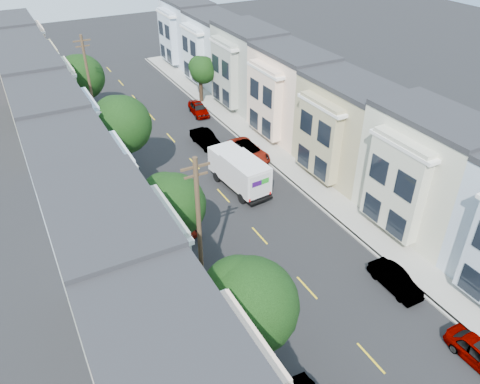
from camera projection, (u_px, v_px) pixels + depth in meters
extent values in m
plane|color=black|center=(307.00, 288.00, 29.72)|extent=(160.00, 160.00, 0.00)
cube|color=black|center=(208.00, 179.00, 40.79)|extent=(12.00, 70.00, 0.02)
cube|color=gray|center=(141.00, 196.00, 38.38)|extent=(0.30, 70.00, 0.15)
cube|color=gray|center=(268.00, 162.00, 43.14)|extent=(0.30, 70.00, 0.15)
cube|color=gray|center=(126.00, 200.00, 37.87)|extent=(2.60, 70.00, 0.15)
cube|color=gray|center=(279.00, 159.00, 43.65)|extent=(2.60, 70.00, 0.15)
cube|color=gold|center=(208.00, 179.00, 40.80)|extent=(0.12, 70.00, 0.01)
cube|color=tan|center=(78.00, 214.00, 36.41)|extent=(5.00, 70.00, 8.50)
cube|color=tan|center=(313.00, 151.00, 45.19)|extent=(5.00, 70.00, 8.50)
cylinder|color=black|center=(242.00, 354.00, 23.59)|extent=(0.44, 0.44, 3.27)
sphere|color=#1C4914|center=(248.00, 306.00, 21.91)|extent=(4.70, 4.70, 4.70)
cylinder|color=black|center=(171.00, 244.00, 31.02)|extent=(0.44, 0.44, 3.04)
sphere|color=#1C4914|center=(172.00, 206.00, 29.50)|extent=(4.21, 4.21, 4.21)
cylinder|color=black|center=(123.00, 166.00, 38.81)|extent=(0.44, 0.44, 3.93)
sphere|color=#1C4914|center=(121.00, 125.00, 36.95)|extent=(4.70, 4.70, 4.70)
cylinder|color=black|center=(84.00, 107.00, 50.27)|extent=(0.44, 0.44, 3.10)
sphere|color=#1C4914|center=(81.00, 77.00, 48.63)|extent=(4.70, 4.70, 4.70)
cylinder|color=black|center=(201.00, 91.00, 54.56)|extent=(0.44, 0.44, 2.75)
sphere|color=#1C4914|center=(202.00, 70.00, 53.33)|extent=(3.10, 3.10, 3.10)
cylinder|color=#42301E|center=(200.00, 238.00, 25.98)|extent=(0.26, 0.26, 10.00)
cube|color=#42301E|center=(195.00, 167.00, 23.46)|extent=(1.60, 0.12, 0.12)
cylinder|color=#42301E|center=(91.00, 89.00, 45.18)|extent=(0.26, 0.26, 10.00)
cube|color=#42301E|center=(82.00, 41.00, 42.66)|extent=(1.60, 0.12, 0.12)
cube|color=silver|center=(245.00, 174.00, 37.95)|extent=(2.36, 4.23, 2.31)
cube|color=silver|center=(227.00, 159.00, 40.29)|extent=(2.36, 1.97, 2.13)
cube|color=black|center=(239.00, 182.00, 39.30)|extent=(2.17, 6.08, 0.24)
cube|color=#2D0A51|center=(254.00, 184.00, 36.10)|extent=(0.89, 0.04, 0.43)
cube|color=#198C1E|center=(262.00, 182.00, 36.41)|extent=(0.69, 0.04, 0.43)
cylinder|color=black|center=(240.00, 199.00, 37.44)|extent=(0.28, 0.89, 0.89)
cylinder|color=black|center=(263.00, 192.00, 38.27)|extent=(0.28, 0.89, 0.89)
cylinder|color=black|center=(218.00, 176.00, 40.36)|extent=(0.28, 0.89, 0.89)
cylinder|color=black|center=(240.00, 170.00, 41.20)|extent=(0.28, 0.89, 0.89)
imported|color=black|center=(206.00, 139.00, 45.64)|extent=(1.68, 4.32, 1.42)
imported|color=#949DA7|center=(236.00, 303.00, 27.72)|extent=(2.73, 5.23, 1.41)
imported|color=#3B0B15|center=(176.00, 218.00, 34.83)|extent=(2.40, 5.06, 1.40)
imported|color=#36373B|center=(480.00, 354.00, 24.78)|extent=(1.57, 4.00, 1.29)
imported|color=silver|center=(395.00, 280.00, 29.42)|extent=(1.34, 3.76, 1.25)
imported|color=black|center=(248.00, 151.00, 43.54)|extent=(2.55, 5.22, 1.43)
imported|color=black|center=(199.00, 109.00, 52.02)|extent=(1.98, 4.26, 1.34)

